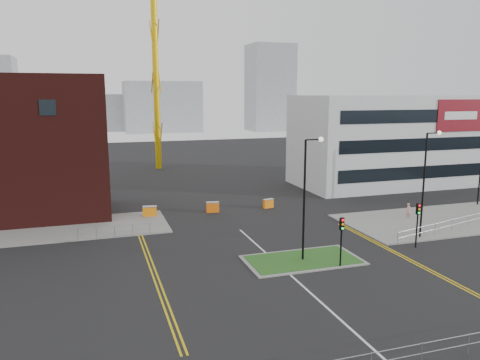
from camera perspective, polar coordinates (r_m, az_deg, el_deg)
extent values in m
plane|color=black|center=(28.16, 11.03, -15.45)|extent=(200.00, 200.00, 0.00)
cube|color=slate|center=(46.32, -26.50, -5.86)|extent=(28.00, 8.00, 0.12)
cube|color=slate|center=(51.38, 25.27, -4.23)|extent=(24.00, 10.00, 0.12)
cube|color=slate|center=(35.54, 7.64, -9.66)|extent=(8.60, 4.60, 0.08)
cube|color=#21501A|center=(35.53, 7.64, -9.62)|extent=(8.00, 4.00, 0.12)
cube|color=#3E120F|center=(50.89, -26.16, 3.53)|extent=(18.00, 10.00, 14.00)
cube|color=black|center=(45.19, -22.41, 8.17)|extent=(1.40, 0.10, 1.40)
cube|color=silver|center=(66.67, 17.69, 4.65)|extent=(25.00, 12.00, 12.00)
cube|color=black|center=(62.34, 20.70, 0.84)|extent=(22.00, 0.10, 1.60)
cube|color=black|center=(61.89, 20.91, 4.04)|extent=(22.00, 0.10, 1.60)
cube|color=black|center=(61.64, 21.12, 7.27)|extent=(22.00, 0.10, 1.60)
cube|color=maroon|center=(65.51, 25.29, 7.12)|extent=(7.00, 0.15, 4.00)
cube|color=white|center=(65.44, 25.35, 7.12)|extent=(5.00, 0.05, 1.00)
cylinder|color=#E3B00D|center=(77.95, -10.28, 14.24)|extent=(1.00, 1.00, 35.05)
cylinder|color=black|center=(34.27, 7.82, -2.64)|extent=(0.16, 0.16, 9.00)
cylinder|color=black|center=(33.80, 8.94, 4.89)|extent=(1.20, 0.10, 0.10)
sphere|color=silver|center=(34.08, 9.84, 4.91)|extent=(0.36, 0.36, 0.36)
cylinder|color=black|center=(42.32, 21.46, -0.76)|extent=(0.16, 0.16, 9.00)
cylinder|color=black|center=(42.12, 22.50, 5.31)|extent=(1.20, 0.10, 0.10)
sphere|color=silver|center=(42.50, 23.12, 5.31)|extent=(0.36, 0.36, 0.36)
cylinder|color=black|center=(34.28, 12.20, -7.98)|extent=(0.12, 0.12, 3.00)
cube|color=black|center=(33.79, 12.31, -5.25)|extent=(0.28, 0.22, 0.90)
sphere|color=red|center=(33.60, 12.44, -4.81)|extent=(0.18, 0.18, 0.18)
sphere|color=orange|center=(33.68, 12.42, -5.30)|extent=(0.18, 0.18, 0.18)
sphere|color=#0CCC33|center=(33.76, 12.40, -5.79)|extent=(0.18, 0.18, 0.18)
cylinder|color=black|center=(40.25, 20.74, -5.66)|extent=(0.12, 0.12, 3.00)
cube|color=black|center=(39.83, 20.90, -3.31)|extent=(0.28, 0.22, 0.90)
sphere|color=red|center=(39.66, 21.04, -2.93)|extent=(0.18, 0.18, 0.18)
sphere|color=orange|center=(39.73, 21.01, -3.35)|extent=(0.18, 0.18, 0.18)
sphere|color=#0CCC33|center=(39.80, 20.99, -3.77)|extent=(0.18, 0.18, 0.18)
cylinder|color=gray|center=(23.23, 18.63, -18.86)|extent=(24.00, 0.04, 0.04)
cylinder|color=gray|center=(23.48, 18.56, -19.93)|extent=(24.00, 0.04, 0.04)
cylinder|color=gray|center=(41.62, -15.07, -5.45)|extent=(6.00, 0.04, 0.04)
cylinder|color=gray|center=(41.76, -15.04, -6.11)|extent=(6.00, 0.04, 0.04)
cylinder|color=gray|center=(41.76, -19.17, -6.34)|extent=(0.05, 0.05, 1.10)
cylinder|color=gray|center=(41.97, -10.93, -5.85)|extent=(0.05, 0.05, 1.10)
cylinder|color=gray|center=(48.39, 26.06, -3.95)|extent=(19.01, 5.04, 0.04)
cylinder|color=gray|center=(48.51, 26.02, -4.52)|extent=(19.01, 5.04, 0.04)
cylinder|color=gray|center=(40.67, 18.66, -6.76)|extent=(0.05, 0.05, 1.10)
cube|color=silver|center=(29.75, 9.13, -13.90)|extent=(0.15, 30.00, 0.01)
cube|color=gold|center=(34.49, -10.92, -10.46)|extent=(0.12, 24.00, 0.01)
cube|color=gold|center=(34.52, -10.42, -10.42)|extent=(0.12, 24.00, 0.01)
cube|color=gold|center=(37.71, 19.47, -9.04)|extent=(0.12, 20.00, 0.01)
cube|color=gold|center=(37.88, 19.84, -8.97)|extent=(0.12, 20.00, 0.01)
cube|color=gray|center=(153.78, -9.44, 8.79)|extent=(24.00, 12.00, 16.00)
cube|color=gray|center=(157.92, 3.67, 11.13)|extent=(14.00, 12.00, 28.00)
cube|color=gray|center=(162.24, -16.30, 7.89)|extent=(30.00, 12.00, 12.00)
imported|color=tan|center=(49.27, 19.86, -3.57)|extent=(0.63, 0.48, 1.57)
cube|color=orange|center=(47.79, -10.94, -3.82)|extent=(1.41, 0.64, 1.14)
cube|color=silver|center=(47.67, -10.96, -3.22)|extent=(1.41, 0.64, 0.14)
cube|color=orange|center=(48.95, -3.35, -3.32)|extent=(1.36, 0.60, 1.10)
cube|color=silver|center=(48.84, -3.36, -2.76)|extent=(1.36, 0.60, 0.13)
cube|color=orange|center=(50.82, 3.47, -2.88)|extent=(1.23, 0.67, 0.98)
cube|color=silver|center=(50.72, 3.47, -2.39)|extent=(1.23, 0.67, 0.12)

